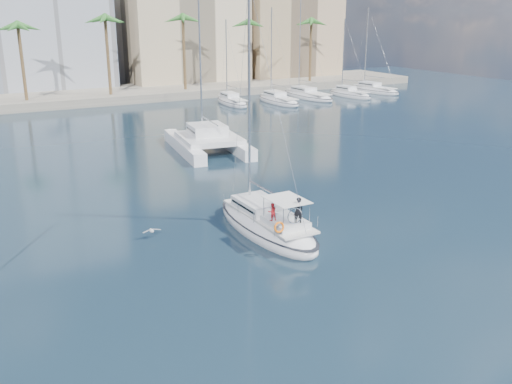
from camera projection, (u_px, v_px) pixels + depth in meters
ground at (286, 242)px, 33.11m from camera, size 160.00×160.00×0.00m
quay at (68, 98)px, 83.80m from camera, size 120.00×14.00×1.20m
building_beige at (182, 28)px, 98.57m from camera, size 20.00×14.00×20.00m
building_tan_right at (286, 32)px, 106.41m from camera, size 18.00×12.00×18.00m
palm_centre at (67, 30)px, 77.52m from camera, size 3.60×3.60×12.30m
palm_right at (280, 27)px, 93.17m from camera, size 3.60×3.60×12.30m
main_sloop at (266, 224)px, 34.50m from camera, size 3.27×10.24×15.20m
catamaran at (208, 139)px, 54.44m from camera, size 7.40×12.40×17.11m
seagull at (152, 231)px, 33.54m from camera, size 1.11×0.47×0.20m
moored_yacht_a at (232, 104)px, 81.51m from camera, size 3.37×9.52×11.90m
moored_yacht_b at (278, 103)px, 82.83m from camera, size 3.32×10.83×13.72m
moored_yacht_c at (308, 98)px, 87.49m from camera, size 3.98×12.33×15.54m
moored_yacht_d at (350, 97)px, 88.82m from camera, size 3.52×9.55×11.90m
moored_yacht_e at (374, 92)px, 93.48m from camera, size 4.61×11.11×13.72m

